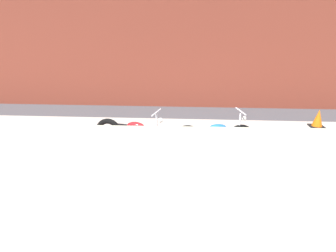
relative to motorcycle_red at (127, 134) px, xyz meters
name	(u,v)px	position (x,y,z in m)	size (l,w,h in m)	color
ground_plane	(185,172)	(1.43, -1.10, -0.40)	(80.00, 80.00, 0.00)	#47474C
sidewalk_slab	(186,140)	(1.43, 0.65, -0.40)	(36.00, 3.50, 0.01)	#B2ADA3
brick_building_wall	(188,18)	(1.43, 4.10, 2.72)	(36.00, 0.50, 6.24)	brown
motorcycle_red	(127,134)	(0.00, 0.00, 0.00)	(1.97, 0.76, 1.03)	black
motorcycle_blue	(207,138)	(1.93, -0.14, 0.00)	(1.98, 0.69, 1.03)	black
traffic_cone	(318,119)	(5.35, 1.88, -0.15)	(0.40, 0.40, 0.55)	orange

